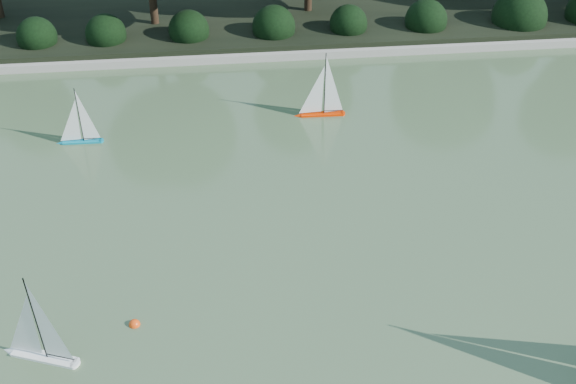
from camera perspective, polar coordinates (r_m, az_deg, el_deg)
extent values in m
plane|color=#3A5231|center=(10.04, 4.88, -10.33)|extent=(80.00, 80.00, 0.00)
cube|color=gray|center=(17.51, -0.63, 10.77)|extent=(40.00, 0.35, 0.18)
cylinder|color=black|center=(18.99, -10.62, 14.48)|extent=(0.20, 0.20, 1.66)
sphere|color=black|center=(18.65, -20.01, 11.41)|extent=(1.10, 1.10, 1.10)
sphere|color=black|center=(18.28, -13.80, 12.05)|extent=(1.10, 1.10, 1.10)
sphere|color=black|center=(18.14, -7.40, 12.56)|extent=(1.10, 1.10, 1.10)
sphere|color=black|center=(18.21, -0.94, 12.92)|extent=(1.10, 1.10, 1.10)
sphere|color=black|center=(18.50, 5.40, 13.12)|extent=(1.10, 1.10, 1.10)
sphere|color=black|center=(18.99, 11.48, 13.17)|extent=(1.10, 1.10, 1.10)
sphere|color=black|center=(19.68, 17.20, 13.09)|extent=(1.10, 1.10, 1.10)
cube|color=white|center=(10.04, -18.72, -12.16)|extent=(0.89, 0.49, 0.09)
cone|color=white|center=(10.29, -21.19, -11.44)|extent=(0.23, 0.23, 0.18)
cylinder|color=white|center=(9.84, -16.47, -12.78)|extent=(0.14, 0.14, 0.09)
cylinder|color=black|center=(9.53, -19.29, -9.15)|extent=(0.02, 0.02, 1.37)
cylinder|color=black|center=(9.86, -17.61, -12.10)|extent=(0.38, 0.16, 0.01)
cube|color=#F82E00|center=(14.95, 2.69, 6.24)|extent=(0.87, 0.20, 0.09)
cone|color=#F82E00|center=(14.90, 0.77, 6.17)|extent=(0.18, 0.18, 0.17)
cylinder|color=#F82E00|center=(15.01, 4.34, 6.30)|extent=(0.11, 0.11, 0.09)
cylinder|color=black|center=(14.64, 2.93, 8.72)|extent=(0.02, 0.02, 1.34)
cylinder|color=black|center=(14.94, 3.59, 6.60)|extent=(0.40, 0.03, 0.01)
cube|color=#07809A|center=(14.51, -15.97, 3.92)|extent=(0.74, 0.17, 0.07)
cone|color=#07809A|center=(14.60, -17.60, 3.81)|extent=(0.15, 0.15, 0.15)
cylinder|color=#07809A|center=(14.44, -14.54, 4.01)|extent=(0.09, 0.09, 0.07)
cylinder|color=black|center=(14.22, -16.20, 6.03)|extent=(0.02, 0.02, 1.14)
cylinder|color=black|center=(14.43, -15.24, 4.25)|extent=(0.34, 0.02, 0.01)
sphere|color=#FF460D|center=(10.21, -12.03, -10.22)|extent=(0.16, 0.16, 0.16)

